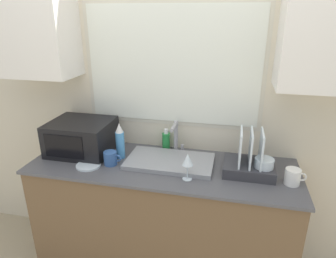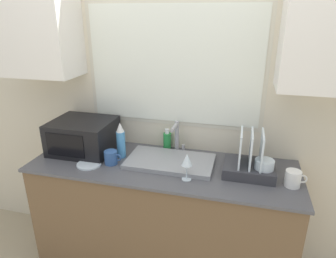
{
  "view_description": "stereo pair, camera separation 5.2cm",
  "coord_description": "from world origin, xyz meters",
  "px_view_note": "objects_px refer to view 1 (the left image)",
  "views": [
    {
      "loc": [
        0.45,
        -1.49,
        1.9
      ],
      "look_at": [
        0.05,
        0.27,
        1.2
      ],
      "focal_mm": 32.0,
      "sensor_mm": 36.0,
      "label": 1
    },
    {
      "loc": [
        0.5,
        -1.48,
        1.9
      ],
      "look_at": [
        0.05,
        0.27,
        1.2
      ],
      "focal_mm": 32.0,
      "sensor_mm": 36.0,
      "label": 2
    }
  ],
  "objects_px": {
    "microwave": "(82,137)",
    "dish_rack": "(250,163)",
    "soap_bottle": "(166,140)",
    "mug_near_sink": "(111,158)",
    "spray_bottle": "(120,141)",
    "faucet": "(176,135)",
    "wine_glass": "(188,160)"
  },
  "relations": [
    {
      "from": "faucet",
      "to": "dish_rack",
      "type": "bearing_deg",
      "value": -20.02
    },
    {
      "from": "mug_near_sink",
      "to": "wine_glass",
      "type": "distance_m",
      "value": 0.56
    },
    {
      "from": "microwave",
      "to": "wine_glass",
      "type": "distance_m",
      "value": 0.87
    },
    {
      "from": "microwave",
      "to": "spray_bottle",
      "type": "distance_m",
      "value": 0.32
    },
    {
      "from": "microwave",
      "to": "dish_rack",
      "type": "height_order",
      "value": "dish_rack"
    },
    {
      "from": "faucet",
      "to": "mug_near_sink",
      "type": "xyz_separation_m",
      "value": [
        -0.4,
        -0.29,
        -0.1
      ]
    },
    {
      "from": "dish_rack",
      "to": "soap_bottle",
      "type": "height_order",
      "value": "dish_rack"
    },
    {
      "from": "mug_near_sink",
      "to": "wine_glass",
      "type": "relative_size",
      "value": 0.7
    },
    {
      "from": "mug_near_sink",
      "to": "wine_glass",
      "type": "xyz_separation_m",
      "value": [
        0.55,
        -0.08,
        0.08
      ]
    },
    {
      "from": "faucet",
      "to": "microwave",
      "type": "bearing_deg",
      "value": -168.65
    },
    {
      "from": "faucet",
      "to": "wine_glass",
      "type": "relative_size",
      "value": 1.36
    },
    {
      "from": "dish_rack",
      "to": "mug_near_sink",
      "type": "relative_size",
      "value": 2.6
    },
    {
      "from": "spray_bottle",
      "to": "mug_near_sink",
      "type": "relative_size",
      "value": 2.13
    },
    {
      "from": "soap_bottle",
      "to": "mug_near_sink",
      "type": "relative_size",
      "value": 1.32
    },
    {
      "from": "microwave",
      "to": "wine_glass",
      "type": "bearing_deg",
      "value": -15.06
    },
    {
      "from": "microwave",
      "to": "soap_bottle",
      "type": "bearing_deg",
      "value": 16.96
    },
    {
      "from": "microwave",
      "to": "spray_bottle",
      "type": "relative_size",
      "value": 1.68
    },
    {
      "from": "spray_bottle",
      "to": "wine_glass",
      "type": "distance_m",
      "value": 0.56
    },
    {
      "from": "microwave",
      "to": "dish_rack",
      "type": "xyz_separation_m",
      "value": [
        1.23,
        -0.06,
        -0.05
      ]
    },
    {
      "from": "faucet",
      "to": "wine_glass",
      "type": "distance_m",
      "value": 0.39
    },
    {
      "from": "dish_rack",
      "to": "wine_glass",
      "type": "xyz_separation_m",
      "value": [
        -0.39,
        -0.17,
        0.06
      ]
    },
    {
      "from": "microwave",
      "to": "soap_bottle",
      "type": "relative_size",
      "value": 2.7
    },
    {
      "from": "faucet",
      "to": "dish_rack",
      "type": "xyz_separation_m",
      "value": [
        0.54,
        -0.2,
        -0.07
      ]
    },
    {
      "from": "spray_bottle",
      "to": "mug_near_sink",
      "type": "xyz_separation_m",
      "value": [
        -0.03,
        -0.12,
        -0.08
      ]
    },
    {
      "from": "soap_bottle",
      "to": "mug_near_sink",
      "type": "bearing_deg",
      "value": -133.36
    },
    {
      "from": "faucet",
      "to": "soap_bottle",
      "type": "relative_size",
      "value": 1.47
    },
    {
      "from": "faucet",
      "to": "soap_bottle",
      "type": "xyz_separation_m",
      "value": [
        -0.09,
        0.05,
        -0.07
      ]
    },
    {
      "from": "soap_bottle",
      "to": "wine_glass",
      "type": "distance_m",
      "value": 0.48
    },
    {
      "from": "wine_glass",
      "to": "spray_bottle",
      "type": "bearing_deg",
      "value": 159.48
    },
    {
      "from": "soap_bottle",
      "to": "faucet",
      "type": "bearing_deg",
      "value": -28.31
    },
    {
      "from": "dish_rack",
      "to": "spray_bottle",
      "type": "relative_size",
      "value": 1.22
    },
    {
      "from": "microwave",
      "to": "dish_rack",
      "type": "relative_size",
      "value": 1.37
    }
  ]
}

